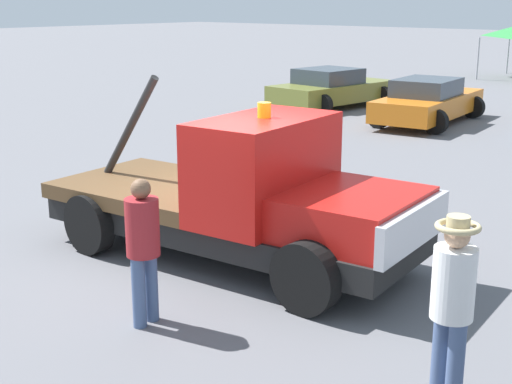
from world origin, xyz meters
TOP-DOWN VIEW (x-y plane):
  - ground_plane at (0.00, 0.00)m, footprint 160.00×160.00m
  - tow_truck at (0.33, 0.03)m, footprint 5.69×2.65m
  - person_near_truck at (4.08, -1.53)m, footprint 0.39×0.39m
  - person_at_hood at (0.74, -2.22)m, footprint 0.38×0.38m
  - parked_car_olive at (-7.22, 13.03)m, footprint 2.82×4.75m
  - parked_car_orange at (-3.23, 12.27)m, footprint 2.73×5.02m

SIDE VIEW (x-z plane):
  - ground_plane at x=0.00m, z-range 0.00..0.00m
  - parked_car_orange at x=-3.23m, z-range -0.02..1.32m
  - parked_car_olive at x=-7.22m, z-range -0.02..1.32m
  - tow_truck at x=0.33m, z-range -0.36..2.16m
  - person_at_hood at x=0.74m, z-range 0.13..1.83m
  - person_near_truck at x=4.08m, z-range 0.16..1.94m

